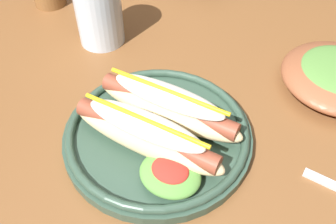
# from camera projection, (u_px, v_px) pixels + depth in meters

# --- Properties ---
(dining_table) EXTENTS (1.35, 0.94, 0.74)m
(dining_table) POSITION_uv_depth(u_px,v_px,m) (171.00, 101.00, 0.72)
(dining_table) COLOR brown
(dining_table) RESTS_ON ground_plane
(hot_dog_plate) EXTENTS (0.27, 0.27, 0.08)m
(hot_dog_plate) POSITION_uv_depth(u_px,v_px,m) (158.00, 129.00, 0.52)
(hot_dog_plate) COLOR #334C3D
(hot_dog_plate) RESTS_ON dining_table
(extra_cup) EXTENTS (0.08, 0.08, 0.12)m
(extra_cup) POSITION_uv_depth(u_px,v_px,m) (98.00, 11.00, 0.66)
(extra_cup) COLOR silver
(extra_cup) RESTS_ON dining_table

